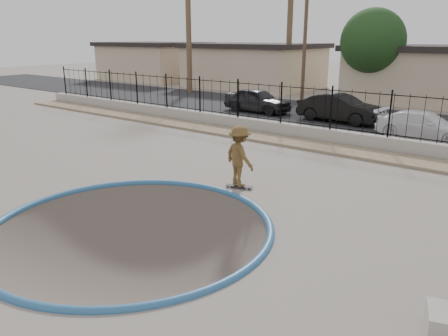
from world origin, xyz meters
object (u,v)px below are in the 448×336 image
(skater, at_px, (240,159))
(car_a, at_px, (257,100))
(car_c, at_px, (425,126))
(skateboard, at_px, (239,186))
(car_b, at_px, (340,108))

(skater, relative_size, car_a, 0.44)
(car_c, bearing_deg, car_a, 85.39)
(skateboard, bearing_deg, skater, -107.39)
(skater, bearing_deg, skateboard, -71.65)
(car_a, bearing_deg, car_c, -97.51)
(car_a, bearing_deg, skater, -147.13)
(car_b, bearing_deg, car_c, -105.68)
(car_c, bearing_deg, skater, 169.58)
(skater, distance_m, car_c, 10.76)
(skater, relative_size, car_b, 0.41)
(skateboard, xyz_separation_m, car_c, (2.76, 10.40, 0.60))
(car_a, height_order, car_c, car_a)
(car_c, bearing_deg, car_b, 75.75)
(car_b, relative_size, car_c, 1.07)
(skateboard, relative_size, car_a, 0.20)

